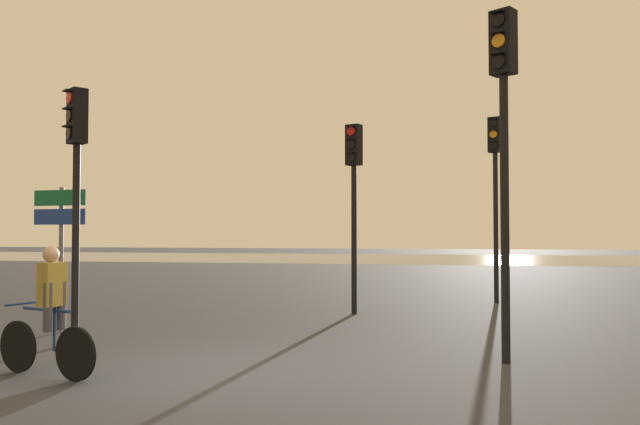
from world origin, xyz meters
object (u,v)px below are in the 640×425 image
object	(u,v)px
traffic_light_near_right	(504,119)
traffic_light_near_left	(76,165)
traffic_light_center	(354,182)
traffic_light_far_right	(495,174)
direction_sign_post	(60,232)
cyclist	(50,311)

from	to	relation	value
traffic_light_near_right	traffic_light_near_left	distance (m)	6.72
traffic_light_near_right	traffic_light_center	world-z (taller)	traffic_light_near_right
traffic_light_near_left	traffic_light_far_right	xyz separation A→B (m)	(7.29, 7.11, 0.38)
traffic_light_near_right	traffic_light_center	bearing A→B (deg)	-26.41
traffic_light_center	direction_sign_post	size ratio (longest dim) A/B	1.60
traffic_light_near_right	traffic_light_far_right	distance (m)	7.49
traffic_light_near_right	cyclist	bearing A→B (deg)	52.21
traffic_light_near_right	traffic_light_near_left	xyz separation A→B (m)	(-6.70, 0.35, -0.48)
direction_sign_post	cyclist	distance (m)	3.77
traffic_light_near_right	traffic_light_near_left	size ratio (longest dim) A/B	1.18
direction_sign_post	cyclist	world-z (taller)	direction_sign_post
traffic_light_near_right	direction_sign_post	world-z (taller)	traffic_light_near_right
traffic_light_center	traffic_light_far_right	size ratio (longest dim) A/B	0.88
direction_sign_post	traffic_light_center	bearing A→B (deg)	-136.10
traffic_light_center	traffic_light_far_right	distance (m)	4.30
traffic_light_near_left	traffic_light_far_right	distance (m)	10.19
traffic_light_far_right	traffic_light_near_right	bearing A→B (deg)	108.08
traffic_light_near_left	direction_sign_post	world-z (taller)	traffic_light_near_left
traffic_light_near_left	traffic_light_center	distance (m)	5.92
traffic_light_far_right	direction_sign_post	world-z (taller)	traffic_light_far_right
direction_sign_post	cyclist	bearing A→B (deg)	129.61
direction_sign_post	traffic_light_far_right	bearing A→B (deg)	-134.27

